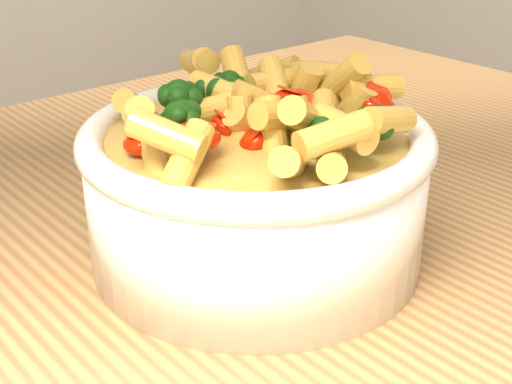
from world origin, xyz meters
TOP-DOWN VIEW (x-y plane):
  - table at (0.00, 0.00)m, footprint 1.20×0.80m
  - serving_bowl at (-0.00, -0.07)m, footprint 0.25×0.25m
  - pasta_salad at (-0.00, -0.07)m, footprint 0.20×0.20m

SIDE VIEW (x-z plane):
  - table at x=0.00m, z-range 0.35..1.25m
  - serving_bowl at x=0.00m, z-range 0.90..1.01m
  - pasta_salad at x=0.00m, z-range 1.00..1.04m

